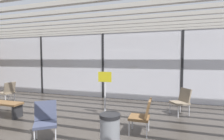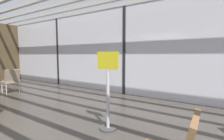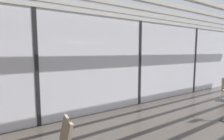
# 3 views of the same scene
# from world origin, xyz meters

# --- Properties ---
(glass_curtain_wall) EXTENTS (14.00, 0.08, 3.05)m
(glass_curtain_wall) POSITION_xyz_m (0.00, 5.20, 1.52)
(glass_curtain_wall) COLOR silver
(glass_curtain_wall) RESTS_ON ground
(window_mullion_0) EXTENTS (0.10, 0.12, 3.05)m
(window_mullion_0) POSITION_xyz_m (-3.50, 5.20, 1.52)
(window_mullion_0) COLOR black
(window_mullion_0) RESTS_ON ground
(window_mullion_1) EXTENTS (0.10, 0.12, 3.05)m
(window_mullion_1) POSITION_xyz_m (0.00, 5.20, 1.52)
(window_mullion_1) COLOR black
(window_mullion_1) RESTS_ON ground
(window_mullion_2) EXTENTS (0.10, 0.12, 3.05)m
(window_mullion_2) POSITION_xyz_m (3.50, 5.20, 1.52)
(window_mullion_2) COLOR black
(window_mullion_2) RESTS_ON ground
(ceiling_slats) EXTENTS (13.72, 6.72, 0.10)m
(ceiling_slats) POSITION_xyz_m (0.00, 1.90, 3.10)
(ceiling_slats) COLOR #B7B2A8
(ceiling_slats) RESTS_ON glass_curtain_wall
(parked_airplane) EXTENTS (13.21, 3.89, 3.89)m
(parked_airplane) POSITION_xyz_m (-0.91, 11.54, 1.95)
(parked_airplane) COLOR silver
(parked_airplane) RESTS_ON ground
(lounge_chair_0) EXTENTS (0.70, 0.69, 0.87)m
(lounge_chair_0) POSITION_xyz_m (3.37, 3.58, 0.49)
(lounge_chair_0) COLOR #7F705B
(lounge_chair_0) RESTS_ON ground
(lounge_chair_2) EXTENTS (0.53, 0.49, 0.87)m
(lounge_chair_2) POSITION_xyz_m (2.31, 1.72, 0.49)
(lounge_chair_2) COLOR brown
(lounge_chair_2) RESTS_ON ground
(lounge_chair_4) EXTENTS (0.70, 0.71, 0.87)m
(lounge_chair_4) POSITION_xyz_m (0.24, 0.76, 0.49)
(lounge_chair_4) COLOR #33384C
(lounge_chair_4) RESTS_ON ground
(lounge_chair_6) EXTENTS (0.57, 0.53, 0.87)m
(lounge_chair_6) POSITION_xyz_m (-3.55, 3.10, 0.49)
(lounge_chair_6) COLOR #7F705B
(lounge_chair_6) RESTS_ON ground
(waiting_bench) EXTENTS (1.50, 0.40, 0.47)m
(waiting_bench) POSITION_xyz_m (-2.23, 1.68, 0.36)
(waiting_bench) COLOR brown
(waiting_bench) RESTS_ON ground
(trash_bin) EXTENTS (0.38, 0.38, 0.86)m
(trash_bin) POSITION_xyz_m (1.88, 0.43, 0.43)
(trash_bin) COLOR slate
(trash_bin) RESTS_ON ground
(info_sign) EXTENTS (0.44, 0.32, 1.44)m
(info_sign) POSITION_xyz_m (1.00, 2.63, 0.68)
(info_sign) COLOR #333333
(info_sign) RESTS_ON ground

